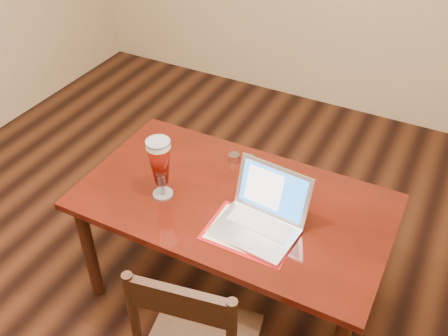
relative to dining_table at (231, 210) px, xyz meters
The scene contains 2 objects.
ground 0.72m from the dining_table, 132.89° to the right, with size 5.00×5.00×0.00m, color black.
dining_table is the anchor object (origin of this frame).
Camera 1 is at (1.02, -1.37, 2.33)m, focal length 40.00 mm.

